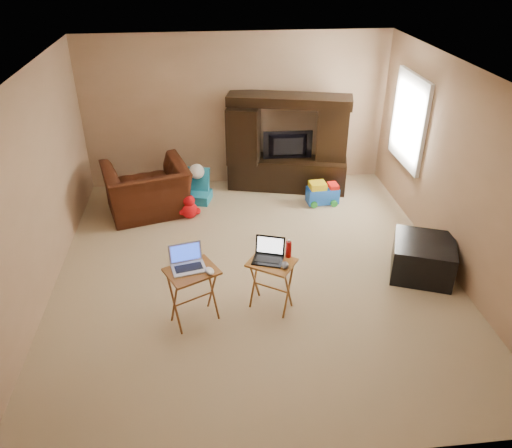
{
  "coord_description": "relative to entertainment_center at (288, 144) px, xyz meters",
  "views": [
    {
      "loc": [
        -0.56,
        -5.27,
        3.76
      ],
      "look_at": [
        0.0,
        -0.2,
        0.8
      ],
      "focal_mm": 35.0,
      "sensor_mm": 36.0,
      "label": 1
    }
  ],
  "objects": [
    {
      "name": "mouse_left",
      "position": [
        -1.38,
        -3.32,
        -0.09
      ],
      "size": [
        0.13,
        0.16,
        0.06
      ],
      "primitive_type": "ellipsoid",
      "rotation": [
        0.0,
        0.0,
        0.38
      ],
      "color": "white",
      "rests_on": "tray_table_left"
    },
    {
      "name": "tray_table_right",
      "position": [
        -0.69,
        -3.11,
        -0.48
      ],
      "size": [
        0.62,
        0.59,
        0.63
      ],
      "primitive_type": "cube",
      "rotation": [
        0.0,
        0.0,
        -0.58
      ],
      "color": "#AC6729",
      "rests_on": "floor"
    },
    {
      "name": "push_toy",
      "position": [
        0.48,
        -0.63,
        -0.61
      ],
      "size": [
        0.53,
        0.4,
        0.38
      ],
      "primitive_type": null,
      "rotation": [
        0.0,
        0.0,
        0.07
      ],
      "color": "blue",
      "rests_on": "floor"
    },
    {
      "name": "floor",
      "position": [
        -0.81,
        -2.36,
        -0.8
      ],
      "size": [
        5.5,
        5.5,
        0.0
      ],
      "primitive_type": "plane",
      "color": "beige",
      "rests_on": "ground"
    },
    {
      "name": "window_pane",
      "position": [
        1.67,
        -0.81,
        0.6
      ],
      "size": [
        0.0,
        1.2,
        1.2
      ],
      "primitive_type": "plane",
      "rotation": [
        1.57,
        0.0,
        -1.57
      ],
      "color": "white",
      "rests_on": "ground"
    },
    {
      "name": "ottoman",
      "position": [
        1.3,
        -2.67,
        -0.56
      ],
      "size": [
        0.95,
        0.95,
        0.47
      ],
      "primitive_type": "cube",
      "rotation": [
        0.0,
        0.0,
        -0.38
      ],
      "color": "black",
      "rests_on": "floor"
    },
    {
      "name": "wall_left",
      "position": [
        -3.31,
        -2.36,
        0.45
      ],
      "size": [
        0.0,
        5.5,
        5.5
      ],
      "primitive_type": "plane",
      "rotation": [
        1.57,
        0.0,
        1.57
      ],
      "color": "tan",
      "rests_on": "ground"
    },
    {
      "name": "plush_toy",
      "position": [
        -1.64,
        -0.87,
        -0.61
      ],
      "size": [
        0.35,
        0.29,
        0.38
      ],
      "primitive_type": null,
      "color": "red",
      "rests_on": "floor"
    },
    {
      "name": "ceiling",
      "position": [
        -0.81,
        -2.36,
        1.7
      ],
      "size": [
        5.5,
        5.5,
        0.0
      ],
      "primitive_type": "plane",
      "rotation": [
        3.14,
        0.0,
        0.0
      ],
      "color": "silver",
      "rests_on": "ground"
    },
    {
      "name": "mouse_right",
      "position": [
        -0.56,
        -3.23,
        -0.14
      ],
      "size": [
        0.11,
        0.14,
        0.05
      ],
      "primitive_type": "ellipsoid",
      "rotation": [
        0.0,
        0.0,
        -0.23
      ],
      "color": "#3A393E",
      "rests_on": "tray_table_right"
    },
    {
      "name": "window_frame",
      "position": [
        1.65,
        -0.81,
        0.6
      ],
      "size": [
        0.06,
        1.14,
        1.34
      ],
      "primitive_type": "cube",
      "color": "white",
      "rests_on": "ground"
    },
    {
      "name": "water_bottle",
      "position": [
        -0.49,
        -3.03,
        -0.07
      ],
      "size": [
        0.06,
        0.06,
        0.19
      ],
      "primitive_type": "cylinder",
      "color": "red",
      "rests_on": "tray_table_right"
    },
    {
      "name": "tray_table_left",
      "position": [
        -1.57,
        -3.25,
        -0.46
      ],
      "size": [
        0.65,
        0.61,
        0.68
      ],
      "primitive_type": "cube",
      "rotation": [
        0.0,
        0.0,
        0.46
      ],
      "color": "brown",
      "rests_on": "floor"
    },
    {
      "name": "recliner",
      "position": [
        -2.27,
        -0.65,
        -0.41
      ],
      "size": [
        1.45,
        1.34,
        0.78
      ],
      "primitive_type": "imported",
      "rotation": [
        0.0,
        0.0,
        3.42
      ],
      "color": "#451A0E",
      "rests_on": "floor"
    },
    {
      "name": "wall_right",
      "position": [
        1.69,
        -2.36,
        0.45
      ],
      "size": [
        0.0,
        5.5,
        5.5
      ],
      "primitive_type": "plane",
      "rotation": [
        1.57,
        0.0,
        -1.57
      ],
      "color": "tan",
      "rests_on": "ground"
    },
    {
      "name": "television",
      "position": [
        -0.0,
        -0.04,
        -0.03
      ],
      "size": [
        0.81,
        0.13,
        0.47
      ],
      "primitive_type": "imported",
      "rotation": [
        0.0,
        0.0,
        3.12
      ],
      "color": "black",
      "rests_on": "entertainment_center"
    },
    {
      "name": "laptop_right",
      "position": [
        -0.73,
        -3.09,
        -0.05
      ],
      "size": [
        0.4,
        0.36,
        0.24
      ],
      "primitive_type": "cube",
      "rotation": [
        0.0,
        0.0,
        -0.32
      ],
      "color": "black",
      "rests_on": "tray_table_right"
    },
    {
      "name": "wall_back",
      "position": [
        -0.81,
        0.39,
        0.45
      ],
      "size": [
        5.0,
        0.0,
        5.0
      ],
      "primitive_type": "plane",
      "rotation": [
        1.57,
        0.0,
        0.0
      ],
      "color": "tan",
      "rests_on": "ground"
    },
    {
      "name": "entertainment_center",
      "position": [
        0.0,
        0.0,
        0.0
      ],
      "size": [
        2.02,
        0.95,
        1.6
      ],
      "primitive_type": "cube",
      "rotation": [
        0.0,
        0.0,
        -0.25
      ],
      "color": "black",
      "rests_on": "floor"
    },
    {
      "name": "child_rocker",
      "position": [
        -1.51,
        -0.33,
        -0.54
      ],
      "size": [
        0.5,
        0.54,
        0.53
      ],
      "primitive_type": null,
      "rotation": [
        0.0,
        0.0,
        -0.27
      ],
      "color": "teal",
      "rests_on": "floor"
    },
    {
      "name": "wall_front",
      "position": [
        -0.81,
        -5.11,
        0.45
      ],
      "size": [
        5.0,
        0.0,
        5.0
      ],
      "primitive_type": "plane",
      "rotation": [
        -1.57,
        0.0,
        0.0
      ],
      "color": "tan",
      "rests_on": "ground"
    },
    {
      "name": "laptop_left",
      "position": [
        -1.6,
        -3.22,
        -0.0
      ],
      "size": [
        0.41,
        0.36,
        0.24
      ],
      "primitive_type": "cube",
      "rotation": [
        0.0,
        0.0,
        0.21
      ],
      "color": "#B6B5BA",
      "rests_on": "tray_table_left"
    }
  ]
}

